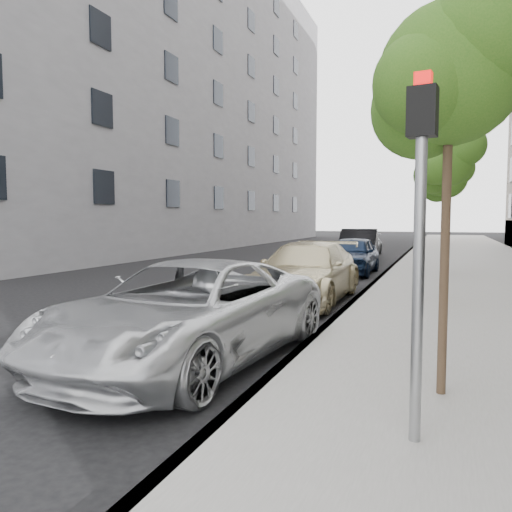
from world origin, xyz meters
The scene contains 13 objects.
ground centered at (0.00, 0.00, 0.00)m, with size 160.00×160.00×0.00m, color black.
sidewalk centered at (4.30, 24.00, 0.07)m, with size 6.40×72.00×0.14m, color gray.
curb centered at (1.18, 24.00, 0.07)m, with size 0.15×72.00×0.14m, color #9E9B93.
opposite_building centered at (-20.00, 18.00, 12.00)m, with size 18.00×70.00×24.00m, color gray.
tree_near centered at (3.23, 1.50, 3.68)m, with size 1.83×1.63×4.44m.
tree_mid centered at (3.23, 8.00, 3.45)m, with size 1.58×1.38×4.09m.
tree_far centered at (3.23, 14.50, 3.55)m, with size 1.77×1.57×4.28m.
signal_pole centered at (2.99, 0.13, 2.14)m, with size 0.26×0.21×3.21m.
minivan centered at (-0.29, 2.04, 0.75)m, with size 2.48×5.37×1.49m, color silver.
suv centered at (-0.10, 7.91, 0.75)m, with size 2.10×5.16×1.50m, color #C3B58A.
sedan_blue centered at (-0.10, 14.72, 0.72)m, with size 1.70×4.23×1.44m, color black.
sedan_black centered at (-0.68, 19.88, 0.81)m, with size 1.71×4.89×1.61m, color black.
sedan_rear centered at (-1.14, 25.10, 0.63)m, with size 1.77×4.35×1.26m, color gray.
Camera 1 is at (3.19, -4.40, 2.11)m, focal length 35.00 mm.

